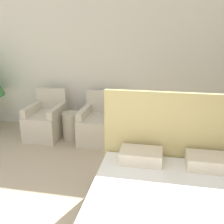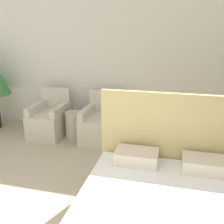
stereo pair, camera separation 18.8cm
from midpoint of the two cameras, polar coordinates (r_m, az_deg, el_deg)
name	(u,v)px [view 1 (the left image)]	position (r m, az deg, el deg)	size (l,w,h in m)	color
wall_back	(99,54)	(4.69, -4.18, 13.17)	(10.00, 0.06, 2.90)	silver
armchair_near_window_left	(46,122)	(4.68, -16.01, -2.30)	(0.58, 0.71, 0.84)	beige
armchair_near_window_right	(98,126)	(4.34, -4.42, -3.23)	(0.59, 0.72, 0.84)	beige
side_table	(71,126)	(4.49, -10.48, -3.17)	(0.30, 0.30, 0.49)	#B7AD93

